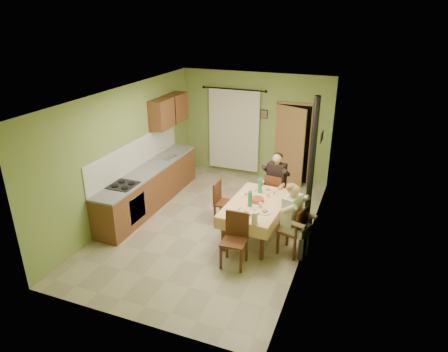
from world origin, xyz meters
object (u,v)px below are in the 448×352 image
at_px(chair_right, 292,240).
at_px(chair_left, 224,211).
at_px(chair_near, 234,250).
at_px(man_right, 293,212).
at_px(dining_table, 256,220).
at_px(stove_flue, 310,184).
at_px(chair_far, 274,201).
at_px(man_far, 276,177).

distance_m(chair_right, chair_left, 1.70).
xyz_separation_m(chair_near, man_right, (0.87, 0.73, 0.59)).
height_order(chair_right, chair_left, chair_right).
xyz_separation_m(dining_table, stove_flue, (0.91, 0.66, 0.64)).
bearing_deg(chair_far, chair_near, -87.16).
height_order(chair_far, man_right, man_right).
xyz_separation_m(chair_left, man_right, (1.57, -0.61, 0.59)).
distance_m(chair_left, man_right, 1.79).
bearing_deg(man_right, chair_near, 147.55).
height_order(chair_left, man_far, man_far).
relative_size(dining_table, chair_right, 1.83).
distance_m(dining_table, man_right, 1.00).
relative_size(chair_left, man_far, 0.68).
bearing_deg(man_right, chair_far, 43.26).
bearing_deg(chair_near, chair_left, -65.32).
bearing_deg(man_far, chair_right, -56.69).
height_order(dining_table, stove_flue, stove_flue).
distance_m(chair_near, stove_flue, 2.12).
xyz_separation_m(dining_table, man_far, (0.11, 1.12, 0.50)).
relative_size(man_far, man_right, 1.00).
relative_size(chair_far, stove_flue, 0.34).
relative_size(chair_far, chair_left, 1.00).
height_order(dining_table, chair_right, chair_right).
relative_size(chair_right, man_far, 0.70).
height_order(man_far, man_right, same).
relative_size(chair_right, man_right, 0.70).
xyz_separation_m(dining_table, man_right, (0.79, -0.33, 0.50)).
bearing_deg(chair_right, chair_far, 43.62).
bearing_deg(chair_far, chair_left, -129.02).
bearing_deg(chair_right, stove_flue, 11.88).
relative_size(chair_near, stove_flue, 0.35).
bearing_deg(stove_flue, man_right, -96.52).
bearing_deg(man_right, dining_table, 84.82).
relative_size(man_right, stove_flue, 0.50).
relative_size(dining_table, chair_far, 1.88).
xyz_separation_m(man_far, man_right, (0.69, -1.45, 0.00)).
bearing_deg(chair_left, chair_near, 28.34).
bearing_deg(chair_right, dining_table, 84.90).
distance_m(dining_table, chair_right, 0.88).
distance_m(chair_far, stove_flue, 1.18).
xyz_separation_m(chair_near, man_far, (0.18, 2.18, 0.59)).
height_order(chair_right, man_far, man_far).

